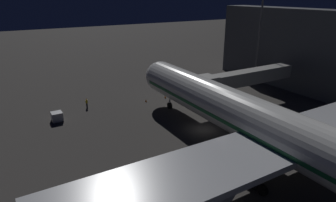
# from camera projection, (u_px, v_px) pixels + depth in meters

# --- Properties ---
(ground_plane) EXTENTS (320.00, 320.00, 0.00)m
(ground_plane) POSITION_uv_depth(u_px,v_px,m) (204.00, 130.00, 46.04)
(ground_plane) COLOR #383533
(airliner_at_gate) EXTENTS (53.58, 60.49, 19.63)m
(airliner_at_gate) POSITION_uv_depth(u_px,v_px,m) (275.00, 132.00, 33.52)
(airliner_at_gate) COLOR silver
(airliner_at_gate) RESTS_ON ground_plane
(jet_bridge) EXTENTS (22.24, 3.40, 6.95)m
(jet_bridge) POSITION_uv_depth(u_px,v_px,m) (240.00, 79.00, 54.01)
(jet_bridge) COLOR #9E9E99
(jet_bridge) RESTS_ON ground_plane
(apron_floodlight_mast) EXTENTS (2.90, 0.50, 20.41)m
(apron_floodlight_mast) POSITION_uv_depth(u_px,v_px,m) (259.00, 34.00, 65.49)
(apron_floodlight_mast) COLOR #59595E
(apron_floodlight_mast) RESTS_ON ground_plane
(baggage_container_mid_row) EXTENTS (1.75, 1.75, 1.50)m
(baggage_container_mid_row) POSITION_uv_depth(u_px,v_px,m) (57.00, 116.00, 49.19)
(baggage_container_mid_row) COLOR #B7BABF
(baggage_container_mid_row) RESTS_ON ground_plane
(ground_crew_near_nose_gear) EXTENTS (0.40, 0.40, 1.76)m
(ground_crew_near_nose_gear) POSITION_uv_depth(u_px,v_px,m) (87.00, 103.00, 54.81)
(ground_crew_near_nose_gear) COLOR black
(ground_crew_near_nose_gear) RESTS_ON ground_plane
(traffic_cone_nose_port) EXTENTS (0.36, 0.36, 0.55)m
(traffic_cone_nose_port) POSITION_uv_depth(u_px,v_px,m) (165.00, 97.00, 59.99)
(traffic_cone_nose_port) COLOR orange
(traffic_cone_nose_port) RESTS_ON ground_plane
(traffic_cone_nose_starboard) EXTENTS (0.36, 0.36, 0.55)m
(traffic_cone_nose_starboard) POSITION_uv_depth(u_px,v_px,m) (146.00, 100.00, 57.90)
(traffic_cone_nose_starboard) COLOR orange
(traffic_cone_nose_starboard) RESTS_ON ground_plane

